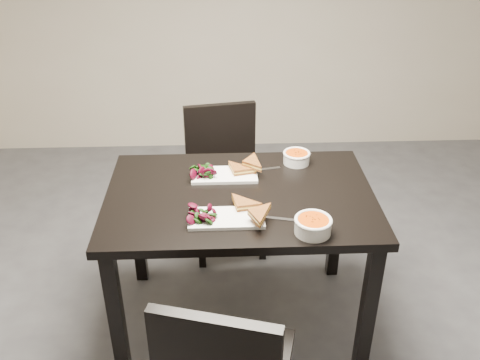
{
  "coord_description": "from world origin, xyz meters",
  "views": [
    {
      "loc": [
        -0.52,
        -1.54,
        1.98
      ],
      "look_at": [
        -0.44,
        0.46,
        0.82
      ],
      "focal_mm": 39.4,
      "sensor_mm": 36.0,
      "label": 1
    }
  ],
  "objects_px": {
    "plate_near": "(226,218)",
    "plate_far": "(224,175)",
    "table": "(240,212)",
    "soup_bowl_near": "(313,225)",
    "chair_far": "(224,169)",
    "soup_bowl_far": "(297,157)"
  },
  "relations": [
    {
      "from": "table",
      "to": "chair_far",
      "type": "xyz_separation_m",
      "value": [
        -0.06,
        0.71,
        -0.17
      ]
    },
    {
      "from": "plate_near",
      "to": "plate_far",
      "type": "xyz_separation_m",
      "value": [
        -0.0,
        0.36,
        -0.0
      ]
    },
    {
      "from": "plate_far",
      "to": "soup_bowl_far",
      "type": "height_order",
      "value": "soup_bowl_far"
    },
    {
      "from": "table",
      "to": "soup_bowl_far",
      "type": "xyz_separation_m",
      "value": [
        0.29,
        0.28,
        0.13
      ]
    },
    {
      "from": "table",
      "to": "plate_near",
      "type": "relative_size",
      "value": 3.85
    },
    {
      "from": "chair_far",
      "to": "soup_bowl_near",
      "type": "height_order",
      "value": "chair_far"
    },
    {
      "from": "table",
      "to": "soup_bowl_near",
      "type": "relative_size",
      "value": 7.95
    },
    {
      "from": "soup_bowl_far",
      "to": "chair_far",
      "type": "bearing_deg",
      "value": 129.38
    },
    {
      "from": "chair_far",
      "to": "plate_near",
      "type": "xyz_separation_m",
      "value": [
        -0.0,
        -0.92,
        0.27
      ]
    },
    {
      "from": "plate_near",
      "to": "plate_far",
      "type": "relative_size",
      "value": 1.01
    },
    {
      "from": "chair_far",
      "to": "plate_near",
      "type": "bearing_deg",
      "value": -99.4
    },
    {
      "from": "chair_far",
      "to": "plate_far",
      "type": "bearing_deg",
      "value": -99.65
    },
    {
      "from": "soup_bowl_far",
      "to": "table",
      "type": "bearing_deg",
      "value": -136.16
    },
    {
      "from": "chair_far",
      "to": "soup_bowl_near",
      "type": "distance_m",
      "value": 1.12
    },
    {
      "from": "soup_bowl_near",
      "to": "table",
      "type": "bearing_deg",
      "value": 131.59
    },
    {
      "from": "chair_far",
      "to": "table",
      "type": "bearing_deg",
      "value": -94.2
    },
    {
      "from": "chair_far",
      "to": "plate_far",
      "type": "distance_m",
      "value": 0.62
    },
    {
      "from": "table",
      "to": "plate_near",
      "type": "height_order",
      "value": "plate_near"
    },
    {
      "from": "table",
      "to": "plate_far",
      "type": "bearing_deg",
      "value": 112.95
    },
    {
      "from": "plate_far",
      "to": "soup_bowl_far",
      "type": "bearing_deg",
      "value": 18.62
    },
    {
      "from": "table",
      "to": "soup_bowl_far",
      "type": "relative_size",
      "value": 8.98
    },
    {
      "from": "table",
      "to": "plate_far",
      "type": "height_order",
      "value": "plate_far"
    }
  ]
}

